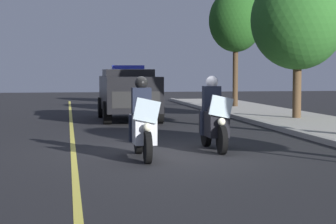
{
  "coord_description": "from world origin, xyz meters",
  "views": [
    {
      "loc": [
        13.27,
        -2.25,
        1.82
      ],
      "look_at": [
        -0.21,
        0.0,
        0.9
      ],
      "focal_mm": 64.35,
      "sensor_mm": 36.0,
      "label": 1
    }
  ],
  "objects_px": {
    "police_motorcycle_lead_left": "(143,125)",
    "tree_far_back": "(298,20)",
    "tree_behind_suv": "(236,21)",
    "police_suv": "(128,92)",
    "police_motorcycle_lead_right": "(214,120)"
  },
  "relations": [
    {
      "from": "police_motorcycle_lead_left",
      "to": "tree_behind_suv",
      "type": "distance_m",
      "value": 18.1
    },
    {
      "from": "tree_far_back",
      "to": "police_suv",
      "type": "bearing_deg",
      "value": -99.31
    },
    {
      "from": "tree_behind_suv",
      "to": "police_suv",
      "type": "bearing_deg",
      "value": -42.3
    },
    {
      "from": "police_motorcycle_lead_right",
      "to": "tree_behind_suv",
      "type": "relative_size",
      "value": 0.37
    },
    {
      "from": "tree_far_back",
      "to": "tree_behind_suv",
      "type": "bearing_deg",
      "value": -178.35
    },
    {
      "from": "tree_far_back",
      "to": "tree_behind_suv",
      "type": "height_order",
      "value": "tree_behind_suv"
    },
    {
      "from": "police_motorcycle_lead_left",
      "to": "police_motorcycle_lead_right",
      "type": "distance_m",
      "value": 2.07
    },
    {
      "from": "tree_far_back",
      "to": "tree_behind_suv",
      "type": "relative_size",
      "value": 0.95
    },
    {
      "from": "police_motorcycle_lead_left",
      "to": "tree_far_back",
      "type": "distance_m",
      "value": 11.61
    },
    {
      "from": "police_suv",
      "to": "tree_far_back",
      "type": "bearing_deg",
      "value": 80.69
    },
    {
      "from": "tree_far_back",
      "to": "police_motorcycle_lead_left",
      "type": "bearing_deg",
      "value": -37.94
    },
    {
      "from": "police_motorcycle_lead_left",
      "to": "police_suv",
      "type": "bearing_deg",
      "value": 175.99
    },
    {
      "from": "police_motorcycle_lead_right",
      "to": "tree_far_back",
      "type": "height_order",
      "value": "tree_far_back"
    },
    {
      "from": "police_motorcycle_lead_right",
      "to": "tree_behind_suv",
      "type": "distance_m",
      "value": 16.54
    },
    {
      "from": "police_motorcycle_lead_right",
      "to": "tree_far_back",
      "type": "xyz_separation_m",
      "value": [
        -7.79,
        5.11,
        3.02
      ]
    }
  ]
}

